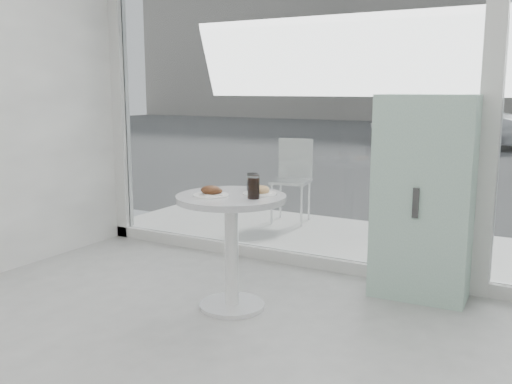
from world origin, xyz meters
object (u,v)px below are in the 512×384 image
Objects in this scene: water_tumbler_a at (252,183)px; plate_fritter at (212,192)px; car_white at (452,117)px; mint_cabinet at (424,197)px; plate_donut at (260,192)px; cola_glass at (254,188)px; main_table at (231,228)px; patio_chair at (293,175)px; water_tumbler_b at (254,183)px.

plate_fritter is at bearing -112.64° from water_tumbler_a.
car_white is at bearing 94.79° from water_tumbler_a.
mint_cabinet reaches higher than plate_donut.
mint_cabinet is at bearing 40.83° from plate_fritter.
mint_cabinet is 1.25m from cola_glass.
main_table is at bearing -99.56° from water_tumbler_a.
mint_cabinet is 6.12× the size of plate_fritter.
patio_chair is at bearing 108.81° from water_tumbler_a.
water_tumbler_b is at bearing 83.48° from main_table.
cola_glass is (0.03, -0.14, 0.05)m from plate_donut.
main_table is 0.37m from water_tumbler_b.
plate_fritter is 0.29m from cola_glass.
mint_cabinet is at bearing 33.80° from water_tumbler_a.
water_tumbler_a is at bearing -148.66° from mint_cabinet.
plate_donut is 1.86× the size of water_tumbler_a.
cola_glass is at bearing -80.11° from patio_chair.
car_white reaches higher than water_tumbler_b.
car_white is at bearing 97.48° from mint_cabinet.
car_white is 29.00× the size of cola_glass.
water_tumbler_b is (-1.00, -0.63, 0.11)m from mint_cabinet.
car_white reaches higher than plate_donut.
water_tumbler_a is at bearing 138.44° from plate_donut.
plate_fritter is (0.60, -2.43, 0.25)m from patio_chair.
mint_cabinet reaches higher than cola_glass.
water_tumbler_a reaches higher than main_table.
water_tumbler_b is (0.12, 0.34, 0.02)m from plate_fritter.
mint_cabinet is at bearing -50.59° from patio_chair.
patio_chair reaches higher than water_tumbler_b.
plate_fritter is at bearing -86.54° from patio_chair.
water_tumbler_b is at bearing -150.27° from mint_cabinet.
water_tumbler_a is 0.28m from cola_glass.
mint_cabinet is 1.17m from plate_donut.
patio_chair is 2.26m from water_tumbler_a.
car_white reaches higher than mint_cabinet.
plate_fritter is at bearing -156.62° from car_white.
patio_chair is at bearing 110.24° from cola_glass.
patio_chair is 2.51m from plate_fritter.
mint_cabinet is at bearing -150.77° from car_white.
water_tumbler_a reaches higher than water_tumbler_b.
main_table is at bearing -83.96° from patio_chair.
cola_glass reaches higher than water_tumbler_b.
car_white is (-0.98, 12.39, 0.17)m from main_table.
cola_glass is (0.27, 0.06, 0.04)m from plate_fritter.
main_table is at bearing -96.52° from water_tumbler_b.
plate_fritter is 2.10× the size of water_tumbler_b.
main_table is 0.30m from plate_donut.
water_tumbler_a is at bearing 121.73° from cola_glass.
patio_chair reaches higher than main_table.
main_table is 0.34m from cola_glass.
car_white is 35.51× the size of water_tumbler_a.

